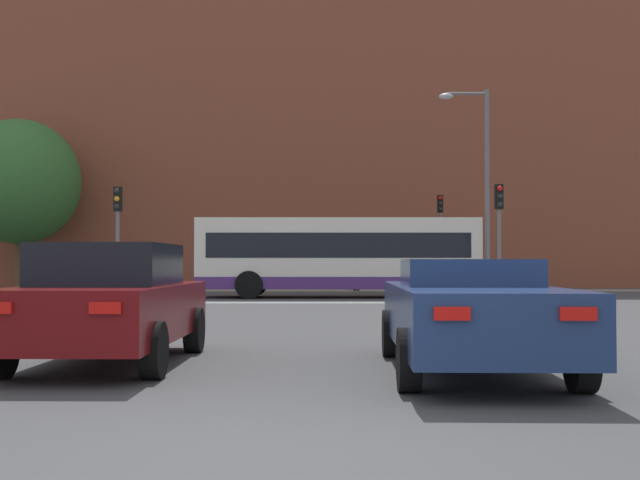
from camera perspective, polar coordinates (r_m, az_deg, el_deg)
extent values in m
plane|color=#3D3D3F|center=(5.42, -4.99, -15.31)|extent=(400.00, 400.00, 0.00)
cube|color=silver|center=(25.77, -1.01, -4.49)|extent=(9.46, 0.30, 0.01)
cube|color=gray|center=(37.43, -0.70, -3.60)|extent=(70.51, 2.50, 0.01)
cube|color=brown|center=(47.11, 1.05, 8.75)|extent=(45.19, 11.30, 19.56)
cube|color=#600C0F|center=(10.54, -14.72, -4.97)|extent=(1.82, 4.30, 0.68)
cube|color=black|center=(10.48, -14.76, -1.69)|extent=(1.55, 1.94, 0.52)
cylinder|color=black|center=(12.07, -16.97, -6.14)|extent=(0.23, 0.64, 0.64)
cylinder|color=black|center=(11.67, -8.94, -6.35)|extent=(0.23, 0.64, 0.64)
cylinder|color=black|center=(9.59, -21.82, -7.29)|extent=(0.23, 0.64, 0.64)
cylinder|color=black|center=(9.08, -11.76, -7.69)|extent=(0.23, 0.64, 0.64)
cube|color=red|center=(8.30, -15.02, -4.69)|extent=(0.32, 0.05, 0.12)
cube|color=navy|center=(9.63, 10.66, -5.28)|extent=(1.91, 4.89, 0.69)
cube|color=navy|center=(9.73, 10.53, -2.28)|extent=(1.56, 1.50, 0.31)
cylinder|color=black|center=(11.06, 5.06, -6.63)|extent=(0.24, 0.65, 0.64)
cylinder|color=black|center=(11.29, 13.75, -6.49)|extent=(0.24, 0.65, 0.64)
cylinder|color=black|center=(8.08, 6.34, -8.47)|extent=(0.24, 0.65, 0.64)
cylinder|color=black|center=(8.39, 18.10, -8.15)|extent=(0.24, 0.65, 0.64)
cube|color=red|center=(7.13, 9.36, -5.18)|extent=(0.32, 0.06, 0.12)
cube|color=red|center=(7.36, 17.89, -5.01)|extent=(0.32, 0.06, 0.12)
cube|color=silver|center=(29.83, 1.27, -0.97)|extent=(10.31, 2.52, 2.57)
cube|color=#4C2870|center=(29.84, 1.27, -3.01)|extent=(10.33, 2.54, 0.44)
cube|color=black|center=(29.84, 1.27, -0.43)|extent=(9.49, 2.55, 0.90)
cylinder|color=black|center=(28.74, -5.07, -3.20)|extent=(1.00, 0.28, 1.00)
cylinder|color=black|center=(31.14, -4.68, -3.08)|extent=(1.00, 0.28, 1.00)
cylinder|color=black|center=(28.88, 7.68, -3.18)|extent=(1.00, 0.28, 1.00)
cylinder|color=black|center=(31.28, 7.09, -3.07)|extent=(1.00, 0.28, 1.00)
cylinder|color=slate|center=(27.06, -14.21, -1.15)|extent=(0.12, 0.12, 2.98)
cube|color=black|center=(27.14, -14.18, 2.84)|extent=(0.26, 0.20, 0.80)
sphere|color=black|center=(27.03, -14.24, 3.40)|extent=(0.17, 0.17, 0.17)
sphere|color=orange|center=(27.01, -14.24, 2.86)|extent=(0.17, 0.17, 0.17)
sphere|color=black|center=(26.99, -14.25, 2.32)|extent=(0.17, 0.17, 0.17)
cylinder|color=slate|center=(37.03, 8.56, -0.83)|extent=(0.12, 0.12, 3.59)
cube|color=black|center=(37.12, 8.54, 2.56)|extent=(0.26, 0.20, 0.80)
sphere|color=red|center=(37.01, 8.57, 2.97)|extent=(0.17, 0.17, 0.17)
sphere|color=black|center=(37.00, 8.57, 2.58)|extent=(0.17, 0.17, 0.17)
sphere|color=black|center=(36.98, 8.57, 2.18)|extent=(0.17, 0.17, 0.17)
cylinder|color=slate|center=(26.44, 12.63, -1.11)|extent=(0.12, 0.12, 3.02)
cube|color=black|center=(26.52, 12.61, 3.02)|extent=(0.26, 0.20, 0.80)
sphere|color=red|center=(26.42, 12.67, 3.59)|extent=(0.17, 0.17, 0.17)
sphere|color=black|center=(26.40, 12.67, 3.04)|extent=(0.17, 0.17, 0.17)
sphere|color=black|center=(26.38, 12.67, 2.49)|extent=(0.17, 0.17, 0.17)
cylinder|color=slate|center=(29.26, 11.81, 3.23)|extent=(0.16, 0.16, 7.51)
cylinder|color=slate|center=(29.64, 10.36, 10.21)|extent=(1.46, 0.10, 0.10)
ellipsoid|color=#B2B2B7|center=(29.50, 8.95, 10.06)|extent=(0.50, 0.36, 0.22)
cylinder|color=black|center=(36.71, 2.47, -2.96)|extent=(0.13, 0.13, 0.88)
cylinder|color=black|center=(36.66, 2.73, -2.96)|extent=(0.13, 0.13, 0.88)
cube|color=olive|center=(36.68, 2.60, -1.73)|extent=(0.45, 0.35, 0.70)
sphere|color=tan|center=(36.68, 2.60, -0.98)|extent=(0.26, 0.26, 0.26)
cylinder|color=brown|center=(37.78, 10.19, -2.91)|extent=(0.13, 0.13, 0.86)
cylinder|color=brown|center=(37.83, 9.95, -2.91)|extent=(0.13, 0.13, 0.86)
cube|color=tan|center=(37.79, 10.07, -1.74)|extent=(0.46, 0.38, 0.68)
sphere|color=tan|center=(37.80, 10.06, -1.02)|extent=(0.26, 0.26, 0.26)
cylinder|color=#333851|center=(38.28, 2.17, -2.96)|extent=(0.13, 0.13, 0.81)
cylinder|color=#333851|center=(38.32, 1.92, -2.96)|extent=(0.13, 0.13, 0.81)
cube|color=olive|center=(38.29, 2.05, -1.87)|extent=(0.45, 0.32, 0.64)
sphere|color=tan|center=(38.29, 2.04, -1.21)|extent=(0.24, 0.24, 0.24)
cylinder|color=#4C3823|center=(40.64, -20.62, -1.41)|extent=(0.36, 0.36, 2.75)
ellipsoid|color=#33662D|center=(40.83, -20.56, 3.91)|extent=(5.67, 5.67, 5.95)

